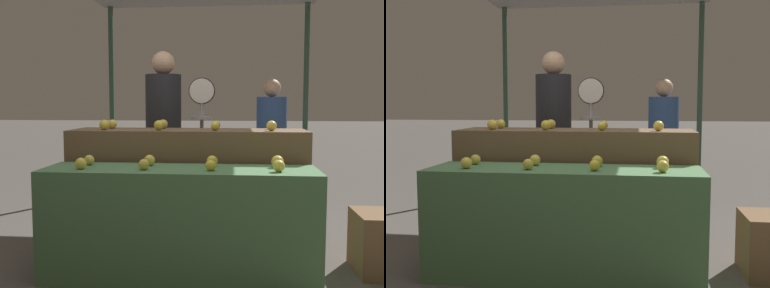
% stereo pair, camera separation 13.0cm
% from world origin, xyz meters
% --- Properties ---
extents(ground_plane, '(60.00, 60.00, 0.00)m').
position_xyz_m(ground_plane, '(0.00, 0.00, 0.00)').
color(ground_plane, '#59544F').
extents(display_counter_front, '(1.98, 0.55, 0.81)m').
position_xyz_m(display_counter_front, '(0.00, 0.00, 0.41)').
color(display_counter_front, '#4C7A4C').
rests_on(display_counter_front, ground_plane).
extents(display_counter_back, '(1.98, 0.55, 1.06)m').
position_xyz_m(display_counter_back, '(0.00, 0.60, 0.53)').
color(display_counter_back, brown).
rests_on(display_counter_back, ground_plane).
extents(apple_front_0, '(0.08, 0.08, 0.08)m').
position_xyz_m(apple_front_0, '(-0.70, -0.11, 0.85)').
color(apple_front_0, yellow).
rests_on(apple_front_0, display_counter_front).
extents(apple_front_1, '(0.08, 0.08, 0.08)m').
position_xyz_m(apple_front_1, '(-0.24, -0.11, 0.85)').
color(apple_front_1, gold).
rests_on(apple_front_1, display_counter_front).
extents(apple_front_2, '(0.08, 0.08, 0.08)m').
position_xyz_m(apple_front_2, '(0.23, -0.10, 0.85)').
color(apple_front_2, gold).
rests_on(apple_front_2, display_counter_front).
extents(apple_front_3, '(0.08, 0.08, 0.08)m').
position_xyz_m(apple_front_3, '(0.70, -0.11, 0.85)').
color(apple_front_3, yellow).
rests_on(apple_front_3, display_counter_front).
extents(apple_front_4, '(0.08, 0.08, 0.08)m').
position_xyz_m(apple_front_4, '(-0.70, 0.10, 0.85)').
color(apple_front_4, gold).
rests_on(apple_front_4, display_counter_front).
extents(apple_front_5, '(0.08, 0.08, 0.08)m').
position_xyz_m(apple_front_5, '(-0.24, 0.11, 0.85)').
color(apple_front_5, yellow).
rests_on(apple_front_5, display_counter_front).
extents(apple_front_6, '(0.08, 0.08, 0.08)m').
position_xyz_m(apple_front_6, '(0.23, 0.12, 0.85)').
color(apple_front_6, gold).
rests_on(apple_front_6, display_counter_front).
extents(apple_front_7, '(0.09, 0.09, 0.09)m').
position_xyz_m(apple_front_7, '(0.71, 0.10, 0.86)').
color(apple_front_7, gold).
rests_on(apple_front_7, display_counter_front).
extents(apple_back_0, '(0.09, 0.09, 0.09)m').
position_xyz_m(apple_back_0, '(-0.70, 0.50, 1.10)').
color(apple_back_0, yellow).
rests_on(apple_back_0, display_counter_back).
extents(apple_back_1, '(0.08, 0.08, 0.08)m').
position_xyz_m(apple_back_1, '(-0.23, 0.49, 1.10)').
color(apple_back_1, gold).
rests_on(apple_back_1, display_counter_back).
extents(apple_back_2, '(0.07, 0.07, 0.07)m').
position_xyz_m(apple_back_2, '(0.23, 0.49, 1.09)').
color(apple_back_2, gold).
rests_on(apple_back_2, display_counter_back).
extents(apple_back_3, '(0.08, 0.08, 0.08)m').
position_xyz_m(apple_back_3, '(0.69, 0.48, 1.10)').
color(apple_back_3, yellow).
rests_on(apple_back_3, display_counter_back).
extents(apple_back_4, '(0.08, 0.08, 0.08)m').
position_xyz_m(apple_back_4, '(-0.69, 0.70, 1.10)').
color(apple_back_4, yellow).
rests_on(apple_back_4, display_counter_back).
extents(apple_back_5, '(0.08, 0.08, 0.08)m').
position_xyz_m(apple_back_5, '(-0.24, 0.72, 1.10)').
color(apple_back_5, gold).
rests_on(apple_back_5, display_counter_back).
extents(apple_back_6, '(0.07, 0.07, 0.07)m').
position_xyz_m(apple_back_6, '(0.23, 0.70, 1.09)').
color(apple_back_6, yellow).
rests_on(apple_back_6, display_counter_back).
extents(apple_back_7, '(0.07, 0.07, 0.07)m').
position_xyz_m(apple_back_7, '(0.71, 0.70, 1.09)').
color(apple_back_7, yellow).
rests_on(apple_back_7, display_counter_back).
extents(produce_scale, '(0.25, 0.20, 1.53)m').
position_xyz_m(produce_scale, '(0.08, 1.12, 1.10)').
color(produce_scale, '#99999E').
rests_on(produce_scale, ground_plane).
extents(person_vendor_at_scale, '(0.42, 0.42, 1.81)m').
position_xyz_m(person_vendor_at_scale, '(-0.34, 1.41, 1.05)').
color(person_vendor_at_scale, '#2D2D38').
rests_on(person_vendor_at_scale, ground_plane).
extents(person_customer_left, '(0.44, 0.44, 1.56)m').
position_xyz_m(person_customer_left, '(0.82, 2.07, 0.90)').
color(person_customer_left, '#2D2D38').
rests_on(person_customer_left, ground_plane).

